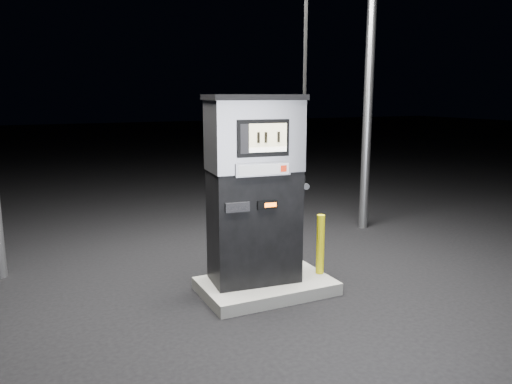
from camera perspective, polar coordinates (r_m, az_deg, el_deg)
name	(u,v)px	position (r m, az deg, el deg)	size (l,w,h in m)	color
ground	(266,292)	(6.33, 1.16, -11.32)	(80.00, 80.00, 0.00)	black
pump_island	(266,286)	(6.31, 1.17, -10.69)	(1.60, 1.00, 0.15)	slate
fuel_dispenser	(254,188)	(5.99, -0.19, 0.50)	(1.28, 0.78, 4.70)	black
bollard_left	(227,254)	(5.85, -3.32, -7.08)	(0.12, 0.12, 0.89)	#D8CE0C
bollard_right	(320,244)	(6.45, 7.36, -5.95)	(0.10, 0.10, 0.77)	#D8CE0C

